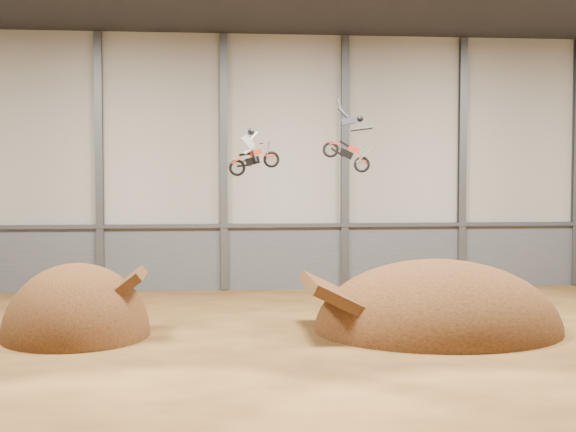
% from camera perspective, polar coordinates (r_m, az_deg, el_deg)
% --- Properties ---
extents(floor, '(40.00, 40.00, 0.00)m').
position_cam_1_polar(floor, '(29.99, 2.48, -9.27)').
color(floor, '#503115').
rests_on(floor, ground).
extents(back_wall, '(40.00, 0.10, 14.00)m').
position_cam_1_polar(back_wall, '(44.20, -0.26, 3.82)').
color(back_wall, '#ADA699').
rests_on(back_wall, ground).
extents(lower_band_back, '(39.80, 0.18, 3.50)m').
position_cam_1_polar(lower_band_back, '(44.34, -0.24, -2.98)').
color(lower_band_back, '#53555B').
rests_on(lower_band_back, ground).
extents(steel_rail, '(39.80, 0.35, 0.20)m').
position_cam_1_polar(steel_rail, '(44.04, -0.23, -0.67)').
color(steel_rail, '#47494F').
rests_on(steel_rail, lower_band_back).
extents(steel_column_1, '(0.40, 0.36, 13.90)m').
position_cam_1_polar(steel_column_1, '(44.20, -13.28, 3.74)').
color(steel_column_1, '#47494F').
rests_on(steel_column_1, ground).
extents(steel_column_2, '(0.40, 0.36, 13.90)m').
position_cam_1_polar(steel_column_2, '(43.82, -4.59, 3.82)').
color(steel_column_2, '#47494F').
rests_on(steel_column_2, ground).
extents(steel_column_3, '(0.40, 0.36, 13.90)m').
position_cam_1_polar(steel_column_3, '(44.45, 4.06, 3.81)').
color(steel_column_3, '#47494F').
rests_on(steel_column_3, ground).
extents(steel_column_4, '(0.40, 0.36, 13.90)m').
position_cam_1_polar(steel_column_4, '(46.04, 12.28, 3.72)').
color(steel_column_4, '#47494F').
rests_on(steel_column_4, ground).
extents(steel_column_5, '(0.40, 0.36, 13.90)m').
position_cam_1_polar(steel_column_5, '(48.51, 19.81, 3.57)').
color(steel_column_5, '#47494F').
rests_on(steel_column_5, ground).
extents(takeoff_ramp, '(5.73, 6.61, 5.73)m').
position_cam_1_polar(takeoff_ramp, '(32.99, -14.79, -8.23)').
color(takeoff_ramp, '#371D0D').
rests_on(takeoff_ramp, ground).
extents(landing_ramp, '(10.06, 8.89, 5.80)m').
position_cam_1_polar(landing_ramp, '(33.53, 10.57, -8.00)').
color(landing_ramp, '#371D0D').
rests_on(landing_ramp, ground).
extents(fmx_rider_a, '(2.57, 1.07, 2.35)m').
position_cam_1_polar(fmx_rider_a, '(32.78, -2.27, 4.85)').
color(fmx_rider_a, red).
extents(fmx_rider_b, '(3.74, 1.47, 3.46)m').
position_cam_1_polar(fmx_rider_b, '(34.55, 3.92, 5.74)').
color(fmx_rider_b, '#AE1C18').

